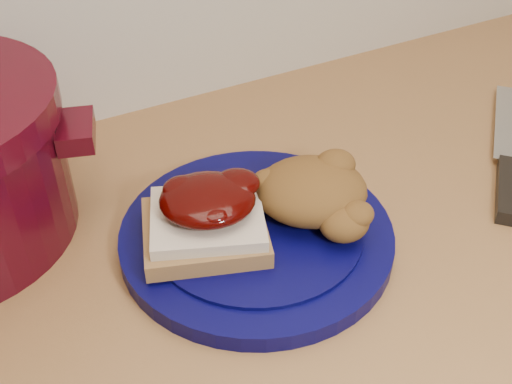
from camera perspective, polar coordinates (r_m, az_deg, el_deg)
name	(u,v)px	position (r m, az deg, el deg)	size (l,w,h in m)	color
plate	(256,236)	(0.67, 0.04, -3.94)	(0.28, 0.28, 0.02)	#05043B
sandwich	(206,217)	(0.63, -4.43, -2.20)	(0.15, 0.14, 0.06)	olive
stuffing_mound	(311,191)	(0.66, 4.95, 0.11)	(0.11, 0.10, 0.06)	brown
chef_knife	(507,169)	(0.81, 21.41, 1.92)	(0.23, 0.23, 0.02)	black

